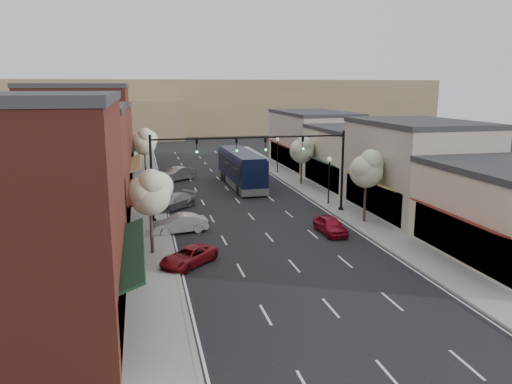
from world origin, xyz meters
TOP-DOWN VIEW (x-y plane):
  - ground at (0.00, 0.00)m, footprint 160.00×160.00m
  - sidewalk_left at (-8.40, 18.50)m, footprint 2.80×73.00m
  - sidewalk_right at (8.40, 18.50)m, footprint 2.80×73.00m
  - curb_left at (-7.00, 18.50)m, footprint 0.25×73.00m
  - curb_right at (7.00, 18.50)m, footprint 0.25×73.00m
  - bldg_left_near at (-14.24, -8.00)m, footprint 10.14×14.10m
  - bldg_left_midnear at (-14.23, 6.00)m, footprint 10.14×14.10m
  - bldg_left_midfar at (-14.24, 20.00)m, footprint 10.14×14.10m
  - bldg_left_far at (-14.22, 36.00)m, footprint 10.14×18.10m
  - bldg_right_midnear at (13.72, 6.00)m, footprint 9.14×12.10m
  - bldg_right_midfar at (13.70, 18.00)m, footprint 9.14×12.10m
  - bldg_right_far at (13.71, 32.00)m, footprint 9.14×16.10m
  - hill_far at (0.00, 90.00)m, footprint 120.00×30.00m
  - hill_near at (-25.00, 78.00)m, footprint 50.00×20.00m
  - signal_mast_right at (5.62, 8.00)m, footprint 8.22×0.46m
  - signal_mast_left at (-5.62, 8.00)m, footprint 8.22×0.46m
  - tree_right_near at (8.35, 3.94)m, footprint 2.85×2.65m
  - tree_right_far at (8.35, 19.94)m, footprint 2.85×2.65m
  - tree_left_near at (-8.25, -0.06)m, footprint 2.85×2.65m
  - tree_left_far at (-8.25, 25.94)m, footprint 2.85×2.65m
  - lamp_post_near at (7.80, 10.50)m, footprint 0.44×0.44m
  - lamp_post_far at (7.80, 28.00)m, footprint 0.44×0.44m
  - coach_bus at (1.71, 20.73)m, footprint 3.05×12.47m
  - red_hatchback at (4.61, 1.88)m, footprint 1.67×3.88m
  - parked_car_a at (-6.20, -2.41)m, footprint 4.16×4.14m
  - parked_car_b at (-6.20, 4.66)m, footprint 4.32×2.01m
  - parked_car_c at (-6.20, 12.03)m, footprint 4.84×4.59m
  - parked_car_e at (-4.83, 25.72)m, footprint 4.75×4.23m

SIDE VIEW (x-z plane):
  - ground at x=0.00m, z-range 0.00..0.00m
  - curb_left at x=-7.00m, z-range -0.01..0.16m
  - curb_right at x=7.00m, z-range -0.01..0.16m
  - sidewalk_left at x=-8.40m, z-range 0.00..0.15m
  - sidewalk_right at x=8.40m, z-range 0.00..0.15m
  - parked_car_a at x=-6.20m, z-range 0.00..1.12m
  - red_hatchback at x=4.61m, z-range 0.00..1.31m
  - parked_car_b at x=-6.20m, z-range 0.00..1.37m
  - parked_car_c at x=-6.20m, z-range 0.00..1.38m
  - parked_car_e at x=-4.83m, z-range 0.00..1.56m
  - coach_bus at x=1.71m, z-range 0.08..3.87m
  - lamp_post_near at x=7.80m, z-range 0.79..5.23m
  - lamp_post_far at x=7.80m, z-range 0.79..5.23m
  - bldg_right_midfar at x=13.70m, z-range -0.03..6.37m
  - bldg_right_far at x=13.71m, z-range -0.04..7.36m
  - bldg_right_midnear at x=13.72m, z-range -0.04..7.86m
  - tree_right_far at x=8.35m, z-range 1.28..6.70m
  - hill_near at x=-25.00m, z-range 0.00..8.00m
  - bldg_left_far at x=-14.22m, z-range -0.04..8.36m
  - tree_left_near at x=-8.25m, z-range 1.38..7.07m
  - tree_right_near at x=8.35m, z-range 1.47..7.43m
  - tree_left_far at x=-8.25m, z-range 1.54..7.67m
  - signal_mast_right at x=5.62m, z-range 1.12..8.12m
  - signal_mast_left at x=-5.62m, z-range 1.12..8.12m
  - bldg_left_midnear at x=-14.23m, z-range -0.04..9.36m
  - bldg_left_near at x=-14.24m, z-range -0.05..10.35m
  - bldg_left_midfar at x=-14.24m, z-range -0.05..10.85m
  - hill_far at x=0.00m, z-range 0.00..12.00m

